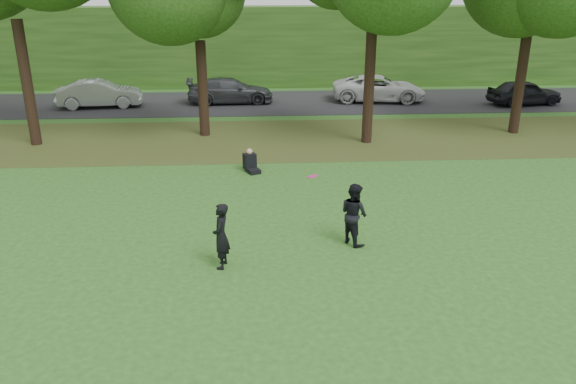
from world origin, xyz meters
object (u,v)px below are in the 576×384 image
at_px(seated_person, 251,163).
at_px(player_right, 354,214).
at_px(player_left, 221,236).
at_px(frisbee, 312,176).

bearing_deg(seated_person, player_right, -90.16).
distance_m(player_left, seated_person, 7.32).
bearing_deg(player_left, seated_person, -176.15).
height_order(player_right, frisbee, frisbee).
xyz_separation_m(player_right, frisbee, (-1.13, -0.26, 1.14)).
relative_size(player_right, frisbee, 5.31).
bearing_deg(frisbee, player_left, -158.67).
relative_size(player_right, seated_person, 1.97).
height_order(player_left, player_right, player_right).
relative_size(player_left, frisbee, 5.24).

